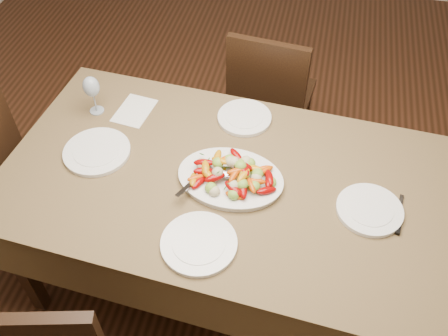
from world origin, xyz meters
The scene contains 13 objects.
floor centered at (0.00, 0.00, 0.00)m, with size 6.00×6.00×0.00m, color #361D10.
dining_table centered at (0.04, -0.15, 0.38)m, with size 1.84×1.04×0.76m, color brown.
chair_far centered at (0.12, 0.77, 0.47)m, with size 0.42×0.42×0.95m, color black, non-canonical shape.
serving_platter centered at (0.07, -0.16, 0.77)m, with size 0.42×0.31×0.02m, color white.
roasted_vegetables centered at (0.07, -0.16, 0.83)m, with size 0.35×0.23×0.09m, color #7B0303, non-canonical shape.
serving_spoon centered at (0.00, -0.19, 0.81)m, with size 0.28×0.06×0.03m, color #9EA0A8, non-canonical shape.
plate_left centered at (-0.53, -0.12, 0.77)m, with size 0.29×0.29×0.02m, color white.
plate_right centered at (0.62, -0.19, 0.77)m, with size 0.26×0.26×0.02m, color white.
plate_far centered at (0.05, 0.23, 0.77)m, with size 0.25×0.25×0.02m, color white.
plate_near centered at (0.02, -0.48, 0.77)m, with size 0.28×0.28×0.02m, color white.
wine_glass centered at (-0.63, 0.14, 0.86)m, with size 0.08×0.08×0.20m, color #8C99A5, non-canonical shape.
menu_card centered at (-0.46, 0.18, 0.76)m, with size 0.15×0.21×0.00m, color silver.
table_knife centered at (0.74, -0.20, 0.76)m, with size 0.02×0.20×0.01m, color #9EA0A8, non-canonical shape.
Camera 1 is at (0.32, -1.47, 2.30)m, focal length 40.00 mm.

